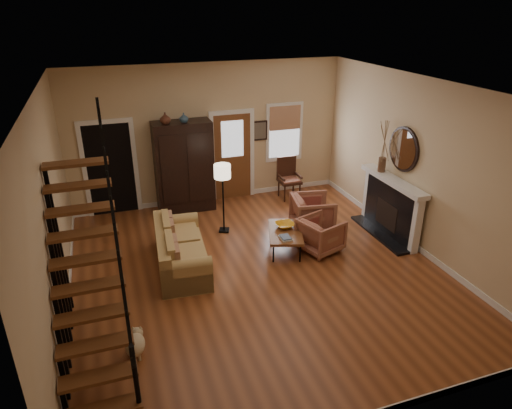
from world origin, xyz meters
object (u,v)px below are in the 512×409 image
object	(u,v)px
sofa	(181,249)
coffee_table	(285,240)
armchair_left	(321,235)
floor_lamp	(223,199)
side_chair	(289,179)
armchair_right	(313,213)
armoire	(184,167)

from	to	relation	value
sofa	coffee_table	distance (m)	2.05
sofa	armchair_left	bearing A→B (deg)	-1.49
armchair_left	floor_lamp	bearing A→B (deg)	29.78
floor_lamp	side_chair	bearing A→B (deg)	31.01
armchair_left	floor_lamp	xyz separation A→B (m)	(-1.58, 1.41, 0.41)
armchair_left	armchair_right	xyz separation A→B (m)	(0.23, 0.86, 0.04)
sofa	armchair_right	distance (m)	2.98
armchair_right	floor_lamp	world-z (taller)	floor_lamp
armoire	floor_lamp	world-z (taller)	armoire
sofa	coffee_table	bearing A→B (deg)	3.32
sofa	floor_lamp	distance (m)	1.63
sofa	armchair_right	world-z (taller)	armchair_right
side_chair	armoire	bearing A→B (deg)	175.52
armoire	armchair_right	distance (m)	3.13
armchair_left	armchair_right	size ratio (longest dim) A/B	0.89
armoire	sofa	world-z (taller)	armoire
sofa	armchair_right	size ratio (longest dim) A/B	2.35
armchair_right	side_chair	xyz separation A→B (m)	(0.20, 1.76, 0.12)
armoire	coffee_table	size ratio (longest dim) A/B	1.94
armchair_right	sofa	bearing A→B (deg)	111.37
sofa	armoire	bearing A→B (deg)	81.71
armchair_left	armchair_right	bearing A→B (deg)	-33.59
armchair_right	armchair_left	bearing A→B (deg)	175.16
floor_lamp	side_chair	xyz separation A→B (m)	(2.01, 1.21, -0.24)
armoire	armchair_right	bearing A→B (deg)	-39.88
armoire	side_chair	xyz separation A→B (m)	(2.55, -0.20, -0.54)
coffee_table	armchair_right	xyz separation A→B (m)	(0.88, 0.62, 0.18)
coffee_table	side_chair	size ratio (longest dim) A/B	1.06
floor_lamp	side_chair	size ratio (longest dim) A/B	1.47
armchair_right	floor_lamp	bearing A→B (deg)	83.37
armchair_right	floor_lamp	size ratio (longest dim) A/B	0.56
coffee_table	side_chair	distance (m)	2.63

